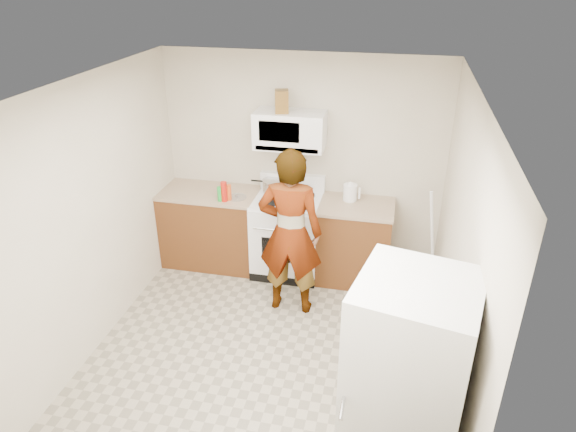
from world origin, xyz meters
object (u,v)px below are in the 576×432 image
(person, at_px, (290,233))
(fridge, at_px, (405,394))
(kettle, at_px, (350,192))
(saucepan, at_px, (273,186))
(gas_range, at_px, (288,234))
(microwave, at_px, (290,130))

(person, height_order, fridge, person)
(kettle, height_order, saucepan, kettle)
(gas_range, xyz_separation_m, kettle, (0.69, 0.12, 0.54))
(gas_range, bearing_deg, kettle, 10.12)
(fridge, xyz_separation_m, kettle, (-0.66, 2.71, 0.18))
(fridge, height_order, kettle, fridge)
(person, bearing_deg, microwave, -79.61)
(gas_range, xyz_separation_m, saucepan, (-0.20, 0.14, 0.53))
(fridge, distance_m, saucepan, 3.14)
(microwave, bearing_deg, saucepan, 176.02)
(person, bearing_deg, saucepan, -67.59)
(gas_range, xyz_separation_m, person, (0.18, -0.71, 0.41))
(microwave, height_order, saucepan, microwave)
(microwave, relative_size, person, 0.42)
(fridge, distance_m, kettle, 2.79)
(gas_range, distance_m, microwave, 1.22)
(kettle, bearing_deg, microwave, -165.47)
(person, distance_m, kettle, 0.98)
(microwave, xyz_separation_m, kettle, (0.69, -0.01, -0.67))
(person, relative_size, fridge, 1.05)
(person, xyz_separation_m, kettle, (0.51, 0.83, 0.13))
(person, relative_size, kettle, 9.64)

